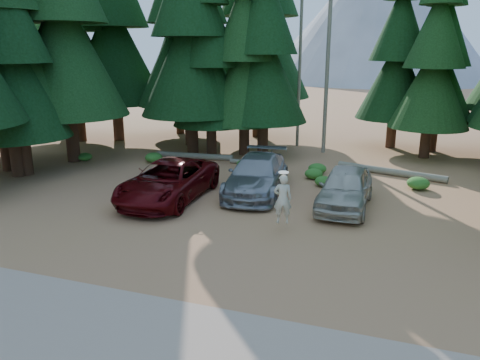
{
  "coord_description": "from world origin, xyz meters",
  "views": [
    {
      "loc": [
        5.17,
        -14.53,
        6.38
      ],
      "look_at": [
        -0.67,
        2.56,
        1.25
      ],
      "focal_mm": 35.0,
      "sensor_mm": 36.0,
      "label": 1
    }
  ],
  "objects": [
    {
      "name": "ground",
      "position": [
        0.0,
        0.0,
        0.0
      ],
      "size": [
        160.0,
        160.0,
        0.0
      ],
      "primitive_type": "plane",
      "color": "#B07D4B",
      "rests_on": "ground"
    },
    {
      "name": "gravel_strip",
      "position": [
        0.0,
        -6.5,
        0.01
      ],
      "size": [
        26.0,
        3.5,
        0.01
      ],
      "primitive_type": "cube",
      "color": "tan",
      "rests_on": "ground"
    },
    {
      "name": "forest_belt_north",
      "position": [
        0.0,
        15.0,
        0.0
      ],
      "size": [
        36.0,
        7.0,
        22.0
      ],
      "primitive_type": null,
      "color": "black",
      "rests_on": "ground"
    },
    {
      "name": "snag_front",
      "position": [
        0.8,
        14.5,
        6.0
      ],
      "size": [
        0.24,
        0.24,
        12.0
      ],
      "primitive_type": "cylinder",
      "color": "#695F54",
      "rests_on": "ground"
    },
    {
      "name": "snag_back",
      "position": [
        -1.2,
        16.0,
        5.0
      ],
      "size": [
        0.2,
        0.2,
        10.0
      ],
      "primitive_type": "cylinder",
      "color": "#695F54",
      "rests_on": "ground"
    },
    {
      "name": "mountain_peak",
      "position": [
        -2.59,
        88.23,
        12.71
      ],
      "size": [
        48.0,
        50.0,
        28.0
      ],
      "color": "gray",
      "rests_on": "ground"
    },
    {
      "name": "red_pickup",
      "position": [
        -4.02,
        2.8,
        0.84
      ],
      "size": [
        2.9,
        6.1,
        1.68
      ],
      "primitive_type": "imported",
      "rotation": [
        0.0,
        0.0,
        0.02
      ],
      "color": "#51060A",
      "rests_on": "ground"
    },
    {
      "name": "silver_minivan_center",
      "position": [
        -0.7,
        4.97,
        0.84
      ],
      "size": [
        2.93,
        5.97,
        1.67
      ],
      "primitive_type": "imported",
      "rotation": [
        0.0,
        0.0,
        0.1
      ],
      "color": "gray",
      "rests_on": "ground"
    },
    {
      "name": "silver_minivan_right",
      "position": [
        3.32,
        4.23,
        0.83
      ],
      "size": [
        2.05,
        4.92,
        1.67
      ],
      "primitive_type": "imported",
      "rotation": [
        0.0,
        0.0,
        -0.02
      ],
      "color": "beige",
      "rests_on": "ground"
    },
    {
      "name": "frisbee_player",
      "position": [
        1.47,
        1.01,
        1.17
      ],
      "size": [
        0.76,
        0.61,
        1.9
      ],
      "rotation": [
        0.0,
        0.0,
        3.45
      ],
      "color": "beige",
      "rests_on": "ground"
    },
    {
      "name": "log_left",
      "position": [
        -6.18,
        10.27,
        0.17
      ],
      "size": [
        4.76,
        0.73,
        0.34
      ],
      "primitive_type": "cylinder",
      "rotation": [
        0.0,
        1.57,
        0.08
      ],
      "color": "#695F54",
      "rests_on": "ground"
    },
    {
      "name": "log_mid",
      "position": [
        -2.14,
        9.86,
        0.13
      ],
      "size": [
        3.25,
        0.37,
        0.27
      ],
      "primitive_type": "cylinder",
      "rotation": [
        0.0,
        1.57,
        -0.03
      ],
      "color": "#695F54",
      "rests_on": "ground"
    },
    {
      "name": "log_right",
      "position": [
        4.97,
        10.15,
        0.18
      ],
      "size": [
        5.53,
        1.83,
        0.36
      ],
      "primitive_type": "cylinder",
      "rotation": [
        0.0,
        1.57,
        -0.27
      ],
      "color": "#695F54",
      "rests_on": "ground"
    },
    {
      "name": "shrub_far_left",
      "position": [
        -8.04,
        8.73,
        0.27
      ],
      "size": [
        1.0,
        1.0,
        0.55
      ],
      "primitive_type": "ellipsoid",
      "color": "#2D6C20",
      "rests_on": "ground"
    },
    {
      "name": "shrub_left",
      "position": [
        -2.75,
        9.21,
        0.21
      ],
      "size": [
        0.77,
        0.77,
        0.42
      ],
      "primitive_type": "ellipsoid",
      "color": "#2D6C20",
      "rests_on": "ground"
    },
    {
      "name": "shrub_center_left",
      "position": [
        1.33,
        9.27,
        0.26
      ],
      "size": [
        0.95,
        0.95,
        0.52
      ],
      "primitive_type": "ellipsoid",
      "color": "#2D6C20",
      "rests_on": "ground"
    },
    {
      "name": "shrub_center_right",
      "position": [
        2.02,
        7.03,
        0.24
      ],
      "size": [
        0.86,
        0.86,
        0.47
      ],
      "primitive_type": "ellipsoid",
      "color": "#2D6C20",
      "rests_on": "ground"
    },
    {
      "name": "shrub_right",
      "position": [
        1.34,
        8.18,
        0.25
      ],
      "size": [
        0.92,
        0.92,
        0.5
      ],
      "primitive_type": "ellipsoid",
      "color": "#2D6C20",
      "rests_on": "ground"
    },
    {
      "name": "shrub_far_right",
      "position": [
        6.27,
        7.96,
        0.28
      ],
      "size": [
        1.03,
        1.03,
        0.57
      ],
      "primitive_type": "ellipsoid",
      "color": "#2D6C20",
      "rests_on": "ground"
    },
    {
      "name": "shrub_edge_west",
      "position": [
        -12.03,
        7.72,
        0.23
      ],
      "size": [
        0.83,
        0.83,
        0.46
      ],
      "primitive_type": "ellipsoid",
      "color": "#2D6C20",
      "rests_on": "ground"
    }
  ]
}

